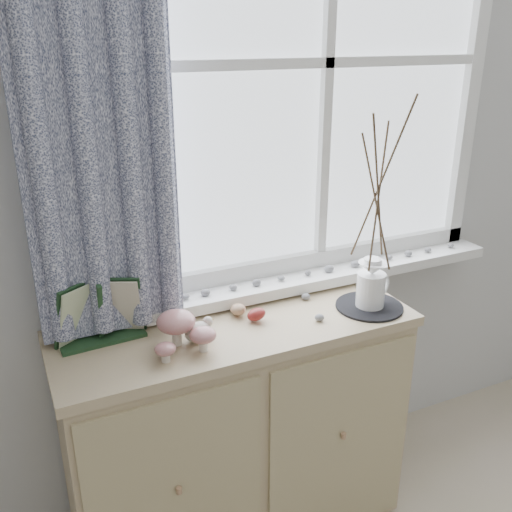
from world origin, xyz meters
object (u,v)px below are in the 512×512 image
(sideboard, at_px, (238,430))
(toadstool_cluster, at_px, (181,328))
(twig_pitcher, at_px, (379,189))
(botanical_book, at_px, (101,314))

(sideboard, bearing_deg, toadstool_cluster, -162.90)
(toadstool_cluster, relative_size, twig_pitcher, 0.26)
(botanical_book, distance_m, twig_pitcher, 0.96)
(botanical_book, height_order, toadstool_cluster, botanical_book)
(botanical_book, xyz_separation_m, twig_pitcher, (0.89, -0.14, 0.32))
(sideboard, relative_size, twig_pitcher, 1.62)
(sideboard, relative_size, botanical_book, 4.01)
(toadstool_cluster, height_order, twig_pitcher, twig_pitcher)
(sideboard, xyz_separation_m, botanical_book, (-0.42, 0.06, 0.53))
(sideboard, bearing_deg, botanical_book, 172.26)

